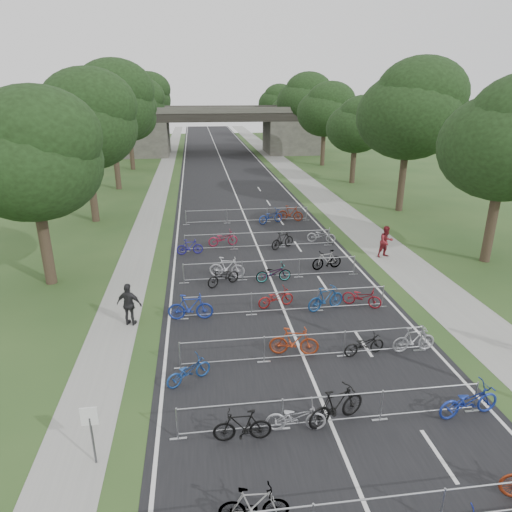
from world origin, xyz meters
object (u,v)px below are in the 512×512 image
Objects in this scene: overpass_bridge at (218,130)px; pedestrian_b at (386,242)px; pedestrian_c at (129,305)px; park_sign at (91,425)px; bike_1 at (254,505)px.

pedestrian_b is at bearing -81.16° from overpass_bridge.
pedestrian_c is (-14.20, -6.61, -0.01)m from pedestrian_b.
overpass_bridge is at bearing 83.74° from park_sign.
park_sign is 1.09× the size of bike_1.
pedestrian_c is at bearing -168.77° from pedestrian_b.
overpass_bridge reaches higher than pedestrian_b.
pedestrian_b reaches higher than pedestrian_c.
overpass_bridge is 18.47× the size of bike_1.
bike_1 is 0.87× the size of pedestrian_b.
park_sign is at bearing 63.51° from bike_1.
bike_1 is 10.95m from pedestrian_c.
pedestrian_c is (0.00, 7.83, -0.32)m from park_sign.
park_sign is at bearing -148.25° from pedestrian_b.
overpass_bridge reaches higher than bike_1.
bike_1 is (-2.76, -64.34, -3.03)m from overpass_bridge.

